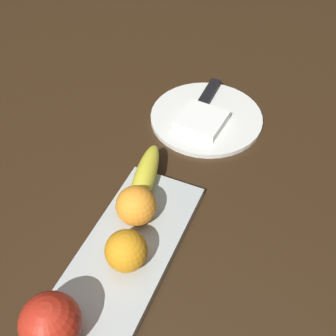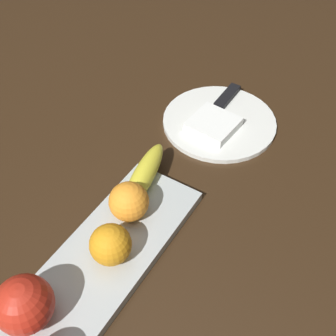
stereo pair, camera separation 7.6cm
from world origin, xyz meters
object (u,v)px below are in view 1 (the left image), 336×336
Objects in this scene: apple at (50,323)px; knife at (209,97)px; orange_near_apple at (125,253)px; orange_near_banana at (136,206)px; dinner_plate at (206,117)px; folded_napkin at (202,121)px; fruit_tray at (114,275)px; banana at (145,178)px.

apple is 0.60m from knife.
orange_near_banana is at bearing -164.16° from orange_near_apple.
apple is at bearing -2.78° from dinner_plate.
folded_napkin is at bearing 9.38° from knife.
dinner_plate is at bearing -178.33° from orange_near_apple.
dinner_plate is at bearing 177.22° from apple.
fruit_tray is 0.13m from apple.
apple reaches higher than dinner_plate.
orange_near_apple is 0.97× the size of orange_near_banana.
fruit_tray is 0.12m from orange_near_banana.
banana reaches higher than folded_napkin.
banana is 0.21m from folded_napkin.
orange_near_banana is at bearing 176.64° from apple.
orange_near_banana is 0.28m from folded_napkin.
dinner_plate is 1.35× the size of knife.
orange_near_banana is (0.07, 0.02, 0.01)m from banana.
orange_near_apple is at bearing 3.26° from knife.
orange_near_banana is at bearing -2.37° from dinner_plate.
folded_napkin reaches higher than dinner_plate.
orange_near_banana is at bearing -173.12° from fruit_tray.
orange_near_apple is (0.16, 0.04, 0.01)m from banana.
knife is (-0.48, -0.01, 0.01)m from fruit_tray.
orange_near_banana is (-0.09, -0.02, 0.00)m from orange_near_apple.
folded_napkin is (-0.28, 0.01, -0.03)m from orange_near_banana.
dinner_plate is at bearing 180.00° from folded_napkin.
knife is (-0.46, -0.03, -0.04)m from orange_near_apple.
apple is 0.50× the size of banana.
banana is 2.44× the size of orange_near_banana.
apple is 0.90× the size of folded_napkin.
orange_near_apple is 0.40m from dinner_plate.
banana is (-0.30, -0.01, -0.02)m from apple.
orange_near_apple reaches higher than fruit_tray.
fruit_tray is at bearing 178.51° from banana.
orange_near_apple is 0.72× the size of folded_napkin.
orange_near_apple is at bearing 164.80° from apple.
orange_near_apple is at bearing -176.26° from banana.
folded_napkin is (-0.37, -0.01, -0.03)m from orange_near_apple.
apple is at bearing -12.47° from fruit_tray.
apple is 0.54m from dinner_plate.
knife is at bearing -176.68° from orange_near_apple.
orange_near_apple reaches higher than dinner_plate.
apple is at bearing -1.12° from knife.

